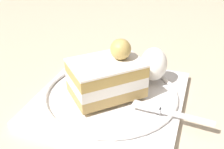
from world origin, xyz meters
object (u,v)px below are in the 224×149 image
object	(u,v)px
whipped_cream_dollop	(154,64)
cake_slice	(107,76)
dessert_plate	(112,97)
fork	(169,112)

from	to	relation	value
whipped_cream_dollop	cake_slice	bearing A→B (deg)	37.08
dessert_plate	fork	distance (m)	0.10
whipped_cream_dollop	fork	world-z (taller)	whipped_cream_dollop
cake_slice	whipped_cream_dollop	bearing A→B (deg)	-142.92
dessert_plate	fork	xyz separation A→B (m)	(-0.08, 0.04, 0.01)
cake_slice	whipped_cream_dollop	world-z (taller)	cake_slice
cake_slice	fork	xyz separation A→B (m)	(-0.09, 0.04, -0.03)
cake_slice	fork	world-z (taller)	cake_slice
dessert_plate	cake_slice	distance (m)	0.04
whipped_cream_dollop	fork	distance (m)	0.10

